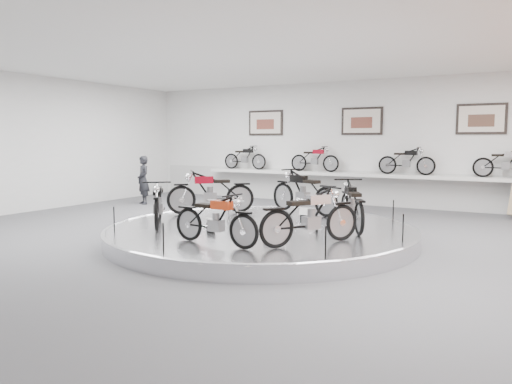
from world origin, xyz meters
The scene contains 22 objects.
floor centered at (0.00, 0.00, 0.00)m, with size 16.00×16.00×0.00m, color #4C4C4E.
ceiling centered at (0.00, 0.00, 4.00)m, with size 16.00×16.00×0.00m, color white.
wall_back centered at (0.00, 7.00, 2.00)m, with size 16.00×16.00×0.00m, color silver.
wall_left centered at (-8.00, 0.00, 2.00)m, with size 14.00×14.00×0.00m, color silver.
dado_band centered at (0.00, 6.98, 0.55)m, with size 15.68×0.04×1.10m, color #BCBCBA.
display_platform centered at (0.00, 0.30, 0.15)m, with size 6.40×6.40×0.30m, color silver.
platform_rim centered at (0.00, 0.30, 0.27)m, with size 6.40×6.40×0.10m, color #B2B2BA.
shelf centered at (0.00, 6.70, 1.00)m, with size 11.00×0.55×0.10m, color silver.
poster_left centered at (-3.50, 6.96, 2.70)m, with size 1.35×0.06×0.88m, color beige.
poster_center centered at (0.00, 6.96, 2.70)m, with size 1.35×0.06×0.88m, color beige.
poster_right centered at (3.50, 6.96, 2.70)m, with size 1.35×0.06×0.88m, color beige.
shelf_bike_a centered at (-4.20, 6.70, 1.42)m, with size 1.22×0.42×0.73m, color black, non-canonical shape.
shelf_bike_b centered at (-1.50, 6.70, 1.42)m, with size 1.22×0.42×0.73m, color maroon, non-canonical shape.
shelf_bike_c centered at (1.50, 6.70, 1.42)m, with size 1.22×0.42×0.73m, color black, non-canonical shape.
shelf_bike_d centered at (4.20, 6.70, 1.42)m, with size 1.22×0.42×0.73m, color silver, non-canonical shape.
bike_a centered at (1.75, 0.95, 0.80)m, with size 1.70×0.60×1.00m, color black, non-canonical shape.
bike_b centered at (0.01, 2.44, 0.84)m, with size 1.85×0.65×1.09m, color black, non-canonical shape.
bike_c centered at (-1.97, 1.34, 0.84)m, with size 1.82×0.64×1.07m, color maroon, non-canonical shape.
bike_d centered at (-1.94, -0.66, 0.79)m, with size 1.66×0.59×0.98m, color black, non-canonical shape.
bike_e centered at (0.20, -1.67, 0.75)m, with size 1.54×0.54×0.91m, color #B73311, non-canonical shape.
bike_f centered at (1.61, -0.83, 0.80)m, with size 1.70×0.60×1.00m, color silver, non-canonical shape.
visitor centered at (-6.26, 3.65, 0.79)m, with size 0.58×0.38×1.58m, color black.
Camera 1 is at (4.98, -8.69, 2.11)m, focal length 35.00 mm.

